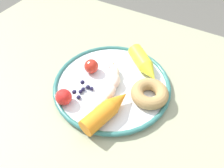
{
  "coord_description": "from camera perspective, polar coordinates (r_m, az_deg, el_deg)",
  "views": [
    {
      "loc": [
        -0.21,
        0.3,
        1.2
      ],
      "look_at": [
        -0.01,
        -0.04,
        0.75
      ],
      "focal_mm": 36.28,
      "sensor_mm": 36.0,
      "label": 1
    }
  ],
  "objects": [
    {
      "name": "carrot_orange",
      "position": [
        0.53,
        -1.29,
        -6.6
      ],
      "size": [
        0.07,
        0.14,
        0.04
      ],
      "color": "orange",
      "rests_on": "plate"
    },
    {
      "name": "banana",
      "position": [
        0.59,
        -0.2,
        0.67
      ],
      "size": [
        0.09,
        0.18,
        0.03
      ],
      "color": "beige",
      "rests_on": "plate"
    },
    {
      "name": "donut",
      "position": [
        0.57,
        9.44,
        -2.36
      ],
      "size": [
        0.13,
        0.13,
        0.03
      ],
      "primitive_type": "torus",
      "rotation": [
        0.0,
        0.0,
        1.12
      ],
      "color": "#AA8650",
      "rests_on": "plate"
    },
    {
      "name": "carrot_yellow",
      "position": [
        0.63,
        8.09,
        5.1
      ],
      "size": [
        0.12,
        0.11,
        0.04
      ],
      "color": "yellow",
      "rests_on": "plate"
    },
    {
      "name": "dining_table",
      "position": [
        0.66,
        -2.69,
        -8.0
      ],
      "size": [
        1.09,
        0.85,
        0.73
      ],
      "color": "#979B7A",
      "rests_on": "ground_plane"
    },
    {
      "name": "tomato_near",
      "position": [
        0.62,
        -5.24,
        4.46
      ],
      "size": [
        0.04,
        0.04,
        0.04
      ],
      "primitive_type": "sphere",
      "color": "red",
      "rests_on": "plate"
    },
    {
      "name": "blueberry_pile",
      "position": [
        0.58,
        -7.43,
        -1.32
      ],
      "size": [
        0.04,
        0.05,
        0.02
      ],
      "color": "#191638",
      "rests_on": "plate"
    },
    {
      "name": "plate",
      "position": [
        0.61,
        -0.0,
        -0.18
      ],
      "size": [
        0.31,
        0.31,
        0.02
      ],
      "color": "silver",
      "rests_on": "dining_table"
    },
    {
      "name": "tomato_mid",
      "position": [
        0.56,
        -12.1,
        -3.23
      ],
      "size": [
        0.04,
        0.04,
        0.04
      ],
      "primitive_type": "sphere",
      "color": "red",
      "rests_on": "plate"
    }
  ]
}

